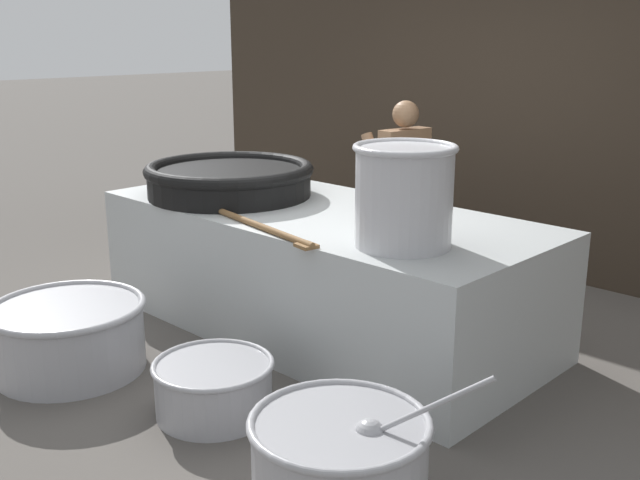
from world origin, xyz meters
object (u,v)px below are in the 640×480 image
stock_pot (404,194)px  cook (403,188)px  prep_bowl_vegetables (340,459)px  prep_bowl_meat (69,333)px  giant_wok_near (229,178)px  prep_bowl_extra (214,385)px

stock_pot → cook: (-1.12, 1.44, -0.34)m
prep_bowl_vegetables → prep_bowl_meat: (-2.14, -0.13, 0.00)m
stock_pot → giant_wok_near: bearing=174.2°
cook → prep_bowl_vegetables: 3.12m
cook → prep_bowl_vegetables: (1.69, -2.56, -0.58)m
cook → prep_bowl_vegetables: size_ratio=1.51×
prep_bowl_vegetables → prep_bowl_meat: size_ratio=1.06×
cook → prep_bowl_extra: (0.62, -2.42, -0.65)m
cook → prep_bowl_extra: cook is taller
cook → prep_bowl_meat: size_ratio=1.60×
stock_pot → prep_bowl_vegetables: (0.56, -1.13, -0.92)m
stock_pot → prep_bowl_vegetables: size_ratio=0.58×
prep_bowl_vegetables → prep_bowl_extra: (-1.06, 0.14, -0.07)m
prep_bowl_meat → prep_bowl_extra: bearing=14.3°
prep_bowl_meat → prep_bowl_extra: (1.08, 0.27, -0.07)m
giant_wok_near → prep_bowl_vegetables: size_ratio=1.24×
prep_bowl_meat → prep_bowl_extra: prep_bowl_meat is taller
prep_bowl_meat → stock_pot: bearing=38.6°
prep_bowl_vegetables → prep_bowl_meat: bearing=-176.5°
giant_wok_near → prep_bowl_extra: bearing=-42.9°
prep_bowl_vegetables → prep_bowl_extra: bearing=172.5°
prep_bowl_meat → prep_bowl_vegetables: bearing=3.5°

